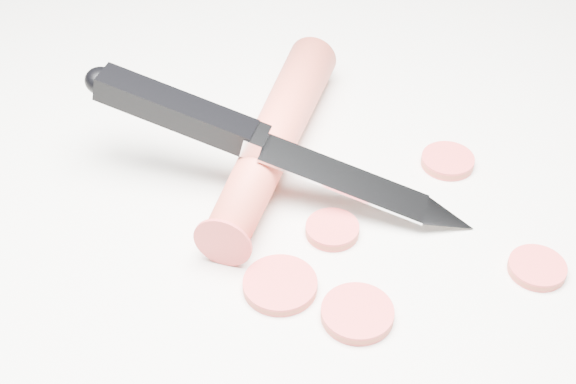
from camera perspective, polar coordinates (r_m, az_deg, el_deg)
ground at (r=0.49m, az=2.71°, el=-1.69°), size 2.40×2.40×0.00m
carrot at (r=0.52m, az=-0.99°, el=3.89°), size 0.17×0.16×0.03m
carrot_slice_0 at (r=0.48m, az=17.29°, el=-5.17°), size 0.03×0.03×0.01m
carrot_slice_1 at (r=0.48m, az=3.17°, el=-2.69°), size 0.03×0.03×0.01m
carrot_slice_2 at (r=0.45m, az=-0.56°, el=-6.62°), size 0.04×0.04×0.01m
carrot_slice_3 at (r=0.53m, az=11.29°, el=2.19°), size 0.03×0.03×0.01m
carrot_slice_4 at (r=0.43m, az=4.96°, el=-8.60°), size 0.04×0.04×0.01m
kitchen_knife at (r=0.48m, az=-0.71°, el=3.35°), size 0.19×0.20×0.07m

